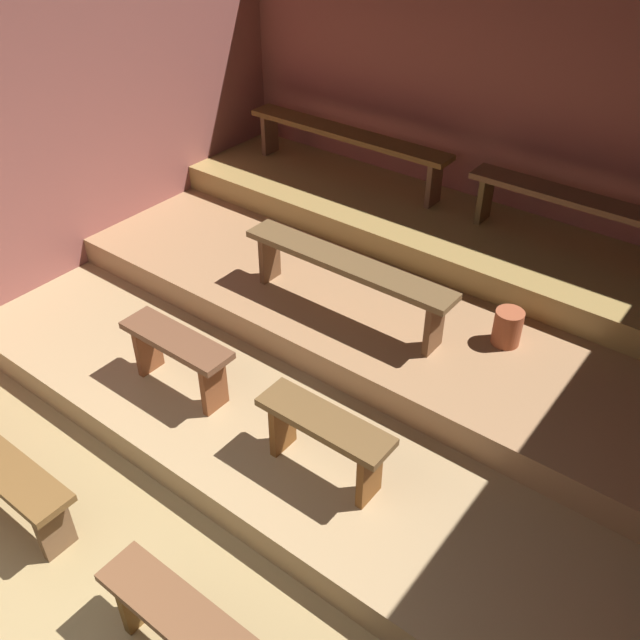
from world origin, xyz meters
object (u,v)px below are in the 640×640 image
bench_lower_right (324,433)px  bench_upper_left (346,139)px  bench_lower_left (177,351)px  pail_middle (507,327)px  bench_middle_center (346,270)px  bench_upper_right (602,213)px

bench_lower_right → bench_upper_left: bench_upper_left is taller
bench_lower_right → bench_lower_left: bearing=180.0°
bench_lower_left → bench_lower_right: same height
bench_lower_left → bench_lower_right: 1.30m
bench_lower_left → pail_middle: pail_middle is taller
bench_lower_left → bench_upper_left: bench_upper_left is taller
bench_middle_center → bench_upper_right: size_ratio=0.81×
bench_lower_right → bench_upper_right: 2.91m
bench_lower_right → pail_middle: 1.68m
bench_upper_left → bench_upper_right: bearing=0.0°
pail_middle → bench_lower_right: bearing=-104.8°
bench_lower_left → bench_lower_right: (1.30, 0.00, 0.00)m
bench_upper_left → bench_upper_right: (2.47, 0.00, 0.00)m
bench_lower_right → bench_middle_center: (-0.73, 1.22, 0.27)m
bench_upper_left → pail_middle: size_ratio=8.03×
bench_lower_left → bench_upper_right: bearing=56.2°
bench_lower_right → pail_middle: pail_middle is taller
bench_upper_left → bench_upper_right: same height
bench_upper_right → pail_middle: 1.29m
pail_middle → bench_lower_left: bearing=-136.7°
bench_middle_center → bench_lower_left: bearing=-114.8°
bench_lower_right → bench_upper_left: 3.42m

